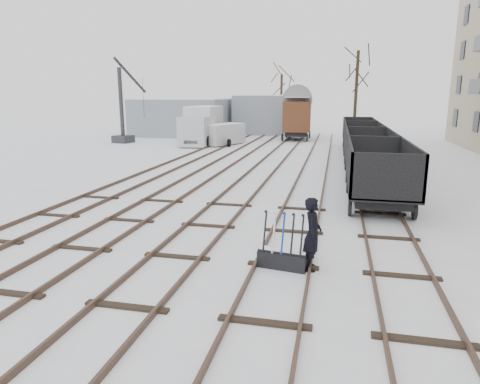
# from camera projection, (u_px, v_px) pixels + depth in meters

# --- Properties ---
(ground) EXTENTS (120.00, 120.00, 0.00)m
(ground) POSITION_uv_depth(u_px,v_px,m) (177.00, 258.00, 12.05)
(ground) COLOR white
(ground) RESTS_ON ground
(tracks) EXTENTS (13.90, 52.00, 0.16)m
(tracks) POSITION_uv_depth(u_px,v_px,m) (261.00, 172.00, 25.04)
(tracks) COLOR black
(tracks) RESTS_ON ground
(shed_left) EXTENTS (10.00, 8.00, 4.10)m
(shed_left) POSITION_uv_depth(u_px,v_px,m) (183.00, 117.00, 48.63)
(shed_left) COLOR gray
(shed_left) RESTS_ON ground
(shed_right) EXTENTS (7.00, 6.00, 4.50)m
(shed_right) POSITION_uv_depth(u_px,v_px,m) (266.00, 114.00, 50.46)
(shed_right) COLOR gray
(shed_right) RESTS_ON ground
(ground_frame) EXTENTS (1.35, 0.62, 1.49)m
(ground_frame) POSITION_uv_depth(u_px,v_px,m) (283.00, 258.00, 11.26)
(ground_frame) COLOR black
(ground_frame) RESTS_ON ground
(worker) EXTENTS (0.47, 0.71, 1.94)m
(worker) POSITION_uv_depth(u_px,v_px,m) (312.00, 234.00, 11.04)
(worker) COLOR black
(worker) RESTS_ON ground
(freight_wagon_a) EXTENTS (2.51, 6.28, 2.57)m
(freight_wagon_a) POSITION_uv_depth(u_px,v_px,m) (378.00, 182.00, 17.67)
(freight_wagon_a) COLOR black
(freight_wagon_a) RESTS_ON ground
(freight_wagon_b) EXTENTS (2.51, 6.28, 2.57)m
(freight_wagon_b) POSITION_uv_depth(u_px,v_px,m) (368.00, 159.00, 23.76)
(freight_wagon_b) COLOR black
(freight_wagon_b) RESTS_ON ground
(freight_wagon_c) EXTENTS (2.51, 6.28, 2.57)m
(freight_wagon_c) POSITION_uv_depth(u_px,v_px,m) (362.00, 146.00, 29.85)
(freight_wagon_c) COLOR black
(freight_wagon_c) RESTS_ON ground
(freight_wagon_d) EXTENTS (2.51, 6.28, 2.57)m
(freight_wagon_d) POSITION_uv_depth(u_px,v_px,m) (358.00, 138.00, 35.94)
(freight_wagon_d) COLOR black
(freight_wagon_d) RESTS_ON ground
(box_van_wagon) EXTENTS (3.37, 5.81, 4.28)m
(box_van_wagon) POSITION_uv_depth(u_px,v_px,m) (297.00, 115.00, 43.45)
(box_van_wagon) COLOR black
(box_van_wagon) RESTS_ON ground
(lorry) EXTENTS (2.74, 7.72, 3.46)m
(lorry) POSITION_uv_depth(u_px,v_px,m) (202.00, 125.00, 39.69)
(lorry) COLOR black
(lorry) RESTS_ON ground
(panel_van) EXTENTS (3.47, 4.73, 1.91)m
(panel_van) POSITION_uv_depth(u_px,v_px,m) (223.00, 134.00, 39.10)
(panel_van) COLOR silver
(panel_van) RESTS_ON ground
(crane) EXTENTS (1.87, 4.71, 7.90)m
(crane) POSITION_uv_depth(u_px,v_px,m) (123.00, 121.00, 40.86)
(crane) COLOR #2B2C30
(crane) RESTS_ON ground
(tree_far_left) EXTENTS (0.30, 0.30, 6.92)m
(tree_far_left) POSITION_uv_depth(u_px,v_px,m) (281.00, 104.00, 51.78)
(tree_far_left) COLOR black
(tree_far_left) RESTS_ON ground
(tree_far_right) EXTENTS (0.30, 0.30, 8.59)m
(tree_far_right) POSITION_uv_depth(u_px,v_px,m) (356.00, 97.00, 41.07)
(tree_far_right) COLOR black
(tree_far_right) RESTS_ON ground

